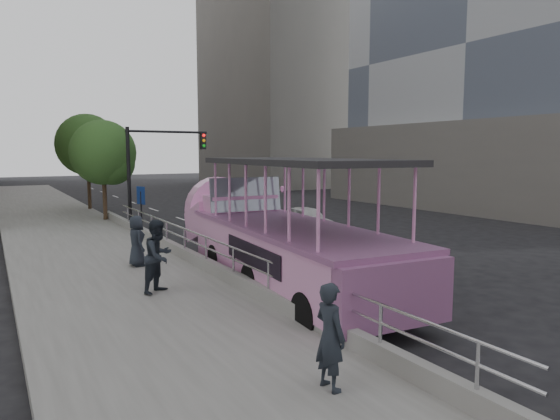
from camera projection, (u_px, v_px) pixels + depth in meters
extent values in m
plane|color=black|center=(325.00, 281.00, 15.48)|extent=(160.00, 160.00, 0.00)
cube|color=gray|center=(77.00, 243.00, 21.14)|extent=(5.50, 80.00, 0.30)
cube|color=gray|center=(207.00, 264.00, 15.57)|extent=(0.24, 30.00, 0.36)
cylinder|color=silver|center=(478.00, 365.00, 6.94)|extent=(0.07, 0.07, 0.70)
cylinder|color=silver|center=(381.00, 323.00, 8.65)|extent=(0.07, 0.07, 0.70)
cylinder|color=silver|center=(315.00, 295.00, 10.36)|extent=(0.07, 0.07, 0.70)
cylinder|color=silver|center=(269.00, 275.00, 12.08)|extent=(0.07, 0.07, 0.70)
cylinder|color=silver|center=(234.00, 259.00, 13.79)|extent=(0.07, 0.07, 0.70)
cylinder|color=silver|center=(206.00, 248.00, 15.51)|extent=(0.07, 0.07, 0.70)
cylinder|color=silver|center=(184.00, 238.00, 17.22)|extent=(0.07, 0.07, 0.70)
cylinder|color=silver|center=(167.00, 230.00, 18.94)|extent=(0.07, 0.07, 0.70)
cylinder|color=silver|center=(152.00, 224.00, 20.65)|extent=(0.07, 0.07, 0.70)
cylinder|color=silver|center=(139.00, 219.00, 22.37)|extent=(0.07, 0.07, 0.70)
cylinder|color=silver|center=(128.00, 214.00, 24.08)|extent=(0.07, 0.07, 0.70)
cylinder|color=silver|center=(206.00, 248.00, 15.51)|extent=(0.06, 22.00, 0.06)
cylinder|color=silver|center=(206.00, 237.00, 15.47)|extent=(0.06, 22.00, 0.06)
cylinder|color=black|center=(308.00, 314.00, 10.73)|extent=(0.46, 1.01, 0.99)
cylinder|color=black|center=(398.00, 300.00, 11.76)|extent=(0.46, 1.01, 0.99)
cylinder|color=black|center=(254.00, 281.00, 13.47)|extent=(0.46, 1.01, 0.99)
cylinder|color=black|center=(330.00, 272.00, 14.51)|extent=(0.46, 1.01, 0.99)
cylinder|color=black|center=(217.00, 259.00, 16.22)|extent=(0.46, 1.01, 0.99)
cylinder|color=black|center=(284.00, 253.00, 17.25)|extent=(0.46, 1.01, 0.99)
cube|color=#E692CE|center=(290.00, 253.00, 14.12)|extent=(3.47, 9.17, 1.37)
cube|color=#E692CE|center=(227.00, 221.00, 18.79)|extent=(2.87, 2.54, 1.71)
cylinder|color=#E692CE|center=(219.00, 210.00, 19.59)|extent=(2.63, 0.98, 2.57)
cube|color=#8C5182|center=(395.00, 295.00, 9.95)|extent=(2.76, 0.61, 1.37)
cube|color=#8C5182|center=(290.00, 227.00, 14.03)|extent=(3.63, 9.51, 0.13)
cube|color=black|center=(297.00, 162.00, 13.43)|extent=(3.49, 7.44, 0.15)
cube|color=gray|center=(246.00, 194.00, 16.94)|extent=(2.53, 0.43, 1.15)
cube|color=#E692CE|center=(241.00, 203.00, 17.42)|extent=(2.49, 1.29, 0.55)
imported|color=silver|center=(307.00, 219.00, 25.06)|extent=(1.71, 3.81, 1.27)
imported|color=#202730|center=(330.00, 336.00, 7.66)|extent=(0.44, 0.64, 1.69)
imported|color=#202730|center=(159.00, 256.00, 13.02)|extent=(1.18, 1.13, 1.92)
imported|color=#202730|center=(137.00, 241.00, 16.07)|extent=(0.56, 0.83, 1.65)
cylinder|color=black|center=(142.00, 216.00, 22.41)|extent=(0.07, 0.07, 2.23)
cube|color=navy|center=(141.00, 195.00, 22.31)|extent=(0.24, 0.51, 0.80)
cube|color=silver|center=(142.00, 195.00, 22.32)|extent=(0.15, 0.33, 0.49)
cylinder|color=black|center=(129.00, 180.00, 24.44)|extent=(0.18, 0.18, 5.20)
cylinder|color=black|center=(167.00, 132.00, 25.17)|extent=(4.20, 0.12, 0.12)
cube|color=black|center=(203.00, 141.00, 26.17)|extent=(0.28, 0.22, 0.85)
sphere|color=red|center=(204.00, 135.00, 26.03)|extent=(0.16, 0.16, 0.16)
cylinder|color=#3C2C1B|center=(105.00, 197.00, 27.31)|extent=(0.22, 0.22, 3.08)
sphere|color=#255120|center=(103.00, 153.00, 27.03)|extent=(3.52, 3.52, 3.52)
sphere|color=#255120|center=(112.00, 163.00, 27.04)|extent=(2.42, 2.42, 2.42)
cylinder|color=#3C2C1B|center=(89.00, 187.00, 32.53)|extent=(0.22, 0.22, 3.47)
sphere|color=#255120|center=(87.00, 145.00, 32.22)|extent=(3.97, 3.97, 3.97)
sphere|color=#255120|center=(95.00, 154.00, 32.23)|extent=(2.73, 2.73, 2.73)
cube|color=slate|center=(301.00, 56.00, 62.70)|extent=(20.00, 20.00, 32.00)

